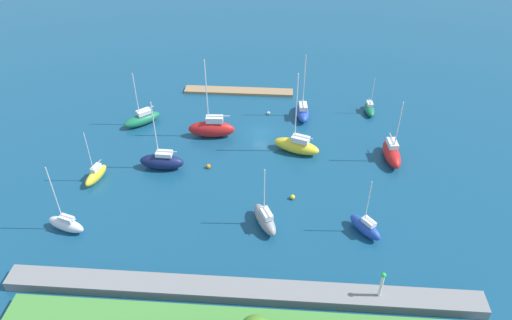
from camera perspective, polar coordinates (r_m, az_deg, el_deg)
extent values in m
plane|color=navy|center=(82.38, 0.49, 3.29)|extent=(160.00, 160.00, 0.00)
cube|color=#997A56|center=(94.67, -2.08, 8.25)|extent=(21.31, 2.65, 0.54)
cube|color=gray|center=(56.71, -1.79, -15.44)|extent=(55.02, 2.89, 1.34)
cylinder|color=silver|center=(55.95, 14.78, -14.42)|extent=(0.36, 0.36, 3.20)
sphere|color=green|center=(54.56, 15.08, -13.20)|extent=(0.56, 0.56, 0.56)
ellipsoid|color=#2347B2|center=(86.75, 5.59, 5.79)|extent=(2.83, 6.80, 2.07)
cube|color=silver|center=(85.57, 5.68, 6.43)|extent=(1.57, 2.49, 0.80)
cylinder|color=silver|center=(84.14, 5.81, 9.39)|extent=(0.16, 0.16, 9.86)
cylinder|color=silver|center=(85.00, 5.72, 6.64)|extent=(0.32, 2.40, 0.13)
ellipsoid|color=red|center=(81.01, -5.37, 3.71)|extent=(7.97, 2.76, 2.92)
cube|color=silver|center=(79.89, -5.00, 4.89)|extent=(2.89, 1.56, 1.03)
cylinder|color=silver|center=(77.44, -5.96, 8.10)|extent=(0.19, 0.19, 11.23)
cylinder|color=silver|center=(79.46, -4.45, 5.29)|extent=(3.65, 0.33, 0.15)
ellipsoid|color=#19724C|center=(86.56, -13.52, 4.75)|extent=(6.71, 6.28, 1.94)
cube|color=silver|center=(86.06, -13.32, 5.62)|extent=(2.79, 2.69, 0.74)
cylinder|color=silver|center=(84.00, -14.21, 7.55)|extent=(0.16, 0.16, 8.04)
cylinder|color=silver|center=(85.97, -13.05, 6.04)|extent=(2.23, 1.96, 0.13)
ellipsoid|color=yellow|center=(75.32, -18.66, -1.77)|extent=(2.68, 5.25, 1.79)
cube|color=silver|center=(74.86, -18.66, -0.88)|extent=(1.30, 1.98, 0.60)
cylinder|color=silver|center=(72.66, -19.43, 0.81)|extent=(0.12, 0.12, 6.94)
cylinder|color=silver|center=(74.85, -18.56, -0.43)|extent=(0.64, 2.08, 0.10)
ellipsoid|color=#141E4C|center=(74.92, -11.24, -0.20)|extent=(6.92, 2.54, 2.50)
cube|color=silver|center=(73.85, -10.97, 0.75)|extent=(2.50, 1.49, 0.65)
cylinder|color=silver|center=(71.69, -12.06, 3.58)|extent=(0.17, 0.17, 9.29)
cylinder|color=silver|center=(73.44, -10.60, 1.03)|extent=(2.91, 0.19, 0.13)
ellipsoid|color=gray|center=(63.94, 1.07, -7.15)|extent=(4.35, 6.35, 2.22)
cube|color=silver|center=(62.59, 1.25, -6.46)|extent=(1.97, 2.48, 0.75)
cylinder|color=silver|center=(61.00, 1.01, -3.81)|extent=(0.15, 0.15, 7.12)
cylinder|color=silver|center=(61.96, 1.40, -6.35)|extent=(1.14, 2.21, 0.12)
ellipsoid|color=white|center=(68.27, -21.83, -7.20)|extent=(5.72, 3.18, 1.93)
cube|color=silver|center=(67.20, -21.79, -6.53)|extent=(2.18, 1.51, 0.59)
cylinder|color=silver|center=(65.15, -23.04, -3.79)|extent=(0.13, 0.13, 8.54)
cylinder|color=silver|center=(66.64, -21.58, -6.37)|extent=(2.25, 0.80, 0.11)
ellipsoid|color=#2347B2|center=(64.68, 12.95, -7.87)|extent=(4.57, 5.11, 1.98)
cube|color=silver|center=(63.61, 13.38, -7.24)|extent=(1.95, 2.08, 0.63)
cylinder|color=silver|center=(61.94, 13.31, -4.91)|extent=(0.13, 0.13, 6.59)
cylinder|color=silver|center=(63.18, 13.60, -7.07)|extent=(1.26, 1.52, 0.10)
ellipsoid|color=red|center=(78.24, 15.96, 0.70)|extent=(2.96, 7.22, 2.38)
cube|color=silver|center=(77.78, 16.06, 1.90)|extent=(1.62, 2.65, 0.84)
cylinder|color=silver|center=(75.03, 16.71, 3.88)|extent=(0.17, 0.17, 8.44)
cylinder|color=silver|center=(77.96, 16.02, 2.51)|extent=(0.42, 3.08, 0.14)
ellipsoid|color=#19724C|center=(90.10, 13.46, 5.93)|extent=(1.95, 4.72, 1.43)
cube|color=silver|center=(89.92, 13.51, 6.60)|extent=(1.10, 1.72, 0.57)
cylinder|color=silver|center=(88.19, 13.81, 7.82)|extent=(0.11, 0.11, 5.66)
cylinder|color=silver|center=(89.96, 13.51, 6.93)|extent=(0.20, 1.78, 0.09)
ellipsoid|color=yellow|center=(77.40, 4.87, 1.67)|extent=(8.11, 5.04, 2.21)
cube|color=silver|center=(76.37, 5.36, 2.51)|extent=(3.13, 2.40, 0.88)
cylinder|color=silver|center=(73.71, 4.86, 6.20)|extent=(0.18, 0.18, 11.79)
cylinder|color=silver|center=(75.92, 5.75, 2.79)|extent=(2.89, 1.15, 0.15)
sphere|color=yellow|center=(68.63, 4.41, -4.45)|extent=(0.70, 0.70, 0.70)
sphere|color=white|center=(87.36, 1.51, 5.65)|extent=(0.61, 0.61, 0.61)
sphere|color=orange|center=(74.42, -5.75, -0.75)|extent=(0.70, 0.70, 0.70)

